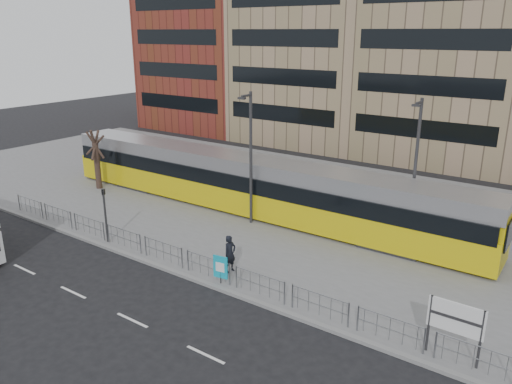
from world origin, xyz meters
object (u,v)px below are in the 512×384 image
Objects in this scene: ad_panel at (220,267)px; bare_tree at (93,127)px; pedestrian at (230,254)px; station_sign at (456,321)px; lamp_post_east at (415,164)px; lamp_post_west at (250,154)px; tram at (250,184)px; traffic_light_west at (105,208)px.

ad_panel is 18.41m from bare_tree.
bare_tree is (-16.50, 5.04, 3.68)m from pedestrian.
station_sign is 11.58m from lamp_post_east.
lamp_post_west is at bearing 37.37° from pedestrian.
lamp_post_west is (-13.77, 6.68, 2.81)m from station_sign.
lamp_post_east is at bearing 8.90° from tram.
tram is at bearing -170.70° from lamp_post_east.
lamp_post_west is at bearing -158.89° from lamp_post_east.
ad_panel is at bearing -177.33° from station_sign.
station_sign is at bearing -17.78° from traffic_light_west.
lamp_post_east reaches higher than pedestrian.
pedestrian reaches higher than ad_panel.
tram is at bearing 127.51° from lamp_post_west.
ad_panel is 0.22× the size of bare_tree.
station_sign is 1.63× the size of ad_panel.
lamp_post_west is 1.01× the size of lamp_post_east.
tram is 3.86× the size of lamp_post_east.
tram is at bearing 151.34° from station_sign.
pedestrian is (-0.39, 1.22, 0.13)m from ad_panel.
lamp_post_west reaches higher than bare_tree.
lamp_post_east is at bearing 117.16° from station_sign.
tram reaches higher than ad_panel.
pedestrian is 11.36m from lamp_post_east.
lamp_post_east reaches higher than station_sign.
ad_panel is 0.17× the size of lamp_post_west.
lamp_post_west is at bearing 36.55° from traffic_light_west.
lamp_post_west is at bearing -52.89° from tram.
traffic_light_west is (-7.86, -1.12, 1.04)m from pedestrian.
tram reaches higher than traffic_light_west.
tram is 3.36m from lamp_post_west.
bare_tree reaches higher than station_sign.
lamp_post_east reaches higher than ad_panel.
tram is 12.73m from bare_tree.
station_sign is at bearing -6.04° from ad_panel.
tram is 3.82× the size of lamp_post_west.
lamp_post_east reaches higher than bare_tree.
tram is 22.06× the size of ad_panel.
pedestrian is (4.34, -7.58, -0.87)m from tram.
pedestrian is 0.23× the size of lamp_post_west.
station_sign is at bearing -25.89° from lamp_post_west.
ad_panel is at bearing -62.16° from tram.
tram is 10.48m from lamp_post_east.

